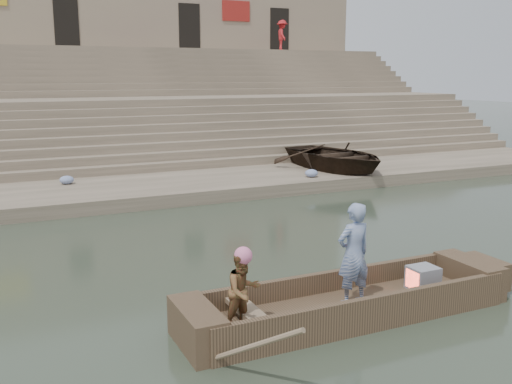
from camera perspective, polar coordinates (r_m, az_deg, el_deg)
ground at (r=12.46m, az=7.69°, el=-6.48°), size 120.00×120.00×0.00m
lower_landing at (r=19.41m, az=-5.09°, el=0.70°), size 32.00×4.00×0.40m
mid_landing at (r=26.36m, az=-10.75°, el=6.03°), size 32.00×3.00×2.80m
upper_landing at (r=33.10m, az=-13.89°, el=9.06°), size 32.00×3.00×5.20m
ghat_steps at (r=27.97m, az=-11.66°, el=7.12°), size 32.00×11.00×5.20m
building_wall at (r=37.05m, az=-15.37°, el=13.87°), size 32.00×5.07×11.20m
main_rowboat at (r=9.62m, az=9.02°, el=-11.38°), size 5.00×1.30×0.22m
rowboat_trim at (r=9.65m, az=10.12°, el=-10.09°), size 6.04×2.63×1.84m
standing_man at (r=9.31m, az=9.56°, el=-6.03°), size 0.63×0.44×1.66m
rowing_man at (r=8.35m, az=-1.25°, el=-9.71°), size 0.64×0.54×1.17m
television at (r=10.37m, az=16.03°, el=-8.13°), size 0.46×0.42×0.40m
beached_rowboat at (r=21.40m, az=7.79°, el=3.52°), size 3.85×5.05×0.98m
pedestrian at (r=35.78m, az=2.58°, el=15.12°), size 0.95×1.28×1.77m
cloth_bundles at (r=18.71m, az=-8.37°, el=1.25°), size 16.29×2.63×0.26m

